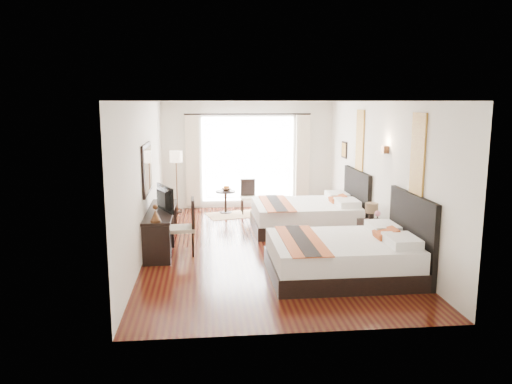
{
  "coord_description": "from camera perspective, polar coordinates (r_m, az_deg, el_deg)",
  "views": [
    {
      "loc": [
        -1.12,
        -9.37,
        2.79
      ],
      "look_at": [
        -0.15,
        0.16,
        1.06
      ],
      "focal_mm": 35.0,
      "sensor_mm": 36.0,
      "label": 1
    }
  ],
  "objects": [
    {
      "name": "sheer_curtain",
      "position": [
        13.17,
        -0.91,
        3.76
      ],
      "size": [
        2.3,
        0.02,
        2.1
      ],
      "primitive_type": "cube",
      "color": "white",
      "rests_on": "wall_window"
    },
    {
      "name": "bronze_figurine",
      "position": [
        8.72,
        -11.42,
        -2.53
      ],
      "size": [
        0.23,
        0.23,
        0.27
      ],
      "primitive_type": null,
      "rotation": [
        0.0,
        0.0,
        -0.3
      ],
      "color": "#462A19",
      "rests_on": "console_desk"
    },
    {
      "name": "ceiling",
      "position": [
        9.43,
        1.01,
        10.26
      ],
      "size": [
        4.5,
        7.5,
        0.02
      ],
      "primitive_type": "cube",
      "color": "white",
      "rests_on": "wall_headboard"
    },
    {
      "name": "window_chair",
      "position": [
        12.67,
        -0.86,
        -1.27
      ],
      "size": [
        0.41,
        0.41,
        0.86
      ],
      "rotation": [
        0.0,
        0.0,
        -1.55
      ],
      "color": "#C2B295",
      "rests_on": "floor"
    },
    {
      "name": "bed_far",
      "position": [
        11.08,
        6.11,
        -2.58
      ],
      "size": [
        2.33,
        1.82,
        1.32
      ],
      "color": "black",
      "rests_on": "floor"
    },
    {
      "name": "wall_entry",
      "position": [
        5.9,
        5.29,
        -3.4
      ],
      "size": [
        4.5,
        0.01,
        2.8
      ],
      "primitive_type": "cube",
      "color": "silver",
      "rests_on": "floor"
    },
    {
      "name": "jute_rug",
      "position": [
        12.5,
        -2.59,
        -2.63
      ],
      "size": [
        1.45,
        1.16,
        0.01
      ],
      "primitive_type": "cube",
      "rotation": [
        0.0,
        0.0,
        0.25
      ],
      "color": "tan",
      "rests_on": "floor"
    },
    {
      "name": "mirror_glass",
      "position": [
        9.61,
        -12.22,
        2.61
      ],
      "size": [
        0.01,
        1.12,
        0.82
      ],
      "primitive_type": "cube",
      "color": "white",
      "rests_on": "mirror_frame"
    },
    {
      "name": "art_panel_near",
      "position": [
        8.32,
        18.0,
        3.97
      ],
      "size": [
        0.03,
        0.5,
        1.35
      ],
      "primitive_type": "cube",
      "color": "maroon",
      "rests_on": "wall_headboard"
    },
    {
      "name": "drape_left",
      "position": [
        13.09,
        -7.24,
        3.55
      ],
      "size": [
        0.35,
        0.14,
        2.35
      ],
      "primitive_type": "cube",
      "color": "beige",
      "rests_on": "floor"
    },
    {
      "name": "bed_near",
      "position": [
        8.26,
        10.34,
        -7.13
      ],
      "size": [
        2.35,
        1.84,
        1.33
      ],
      "color": "black",
      "rests_on": "floor"
    },
    {
      "name": "vase",
      "position": [
        9.53,
        13.68,
        -3.5
      ],
      "size": [
        0.14,
        0.14,
        0.14
      ],
      "primitive_type": "imported",
      "rotation": [
        0.0,
        0.0,
        0.04
      ],
      "color": "black",
      "rests_on": "nightstand"
    },
    {
      "name": "wall_window",
      "position": [
        13.23,
        -0.94,
        4.22
      ],
      "size": [
        4.5,
        0.01,
        2.8
      ],
      "primitive_type": "cube",
      "color": "silver",
      "rests_on": "floor"
    },
    {
      "name": "fruit_bowl",
      "position": [
        12.64,
        -3.39,
        0.3
      ],
      "size": [
        0.31,
        0.31,
        0.06
      ],
      "primitive_type": "imported",
      "rotation": [
        0.0,
        0.0,
        0.36
      ],
      "color": "#402B17",
      "rests_on": "side_table"
    },
    {
      "name": "window_glass",
      "position": [
        13.23,
        -0.93,
        3.78
      ],
      "size": [
        2.4,
        0.02,
        2.2
      ],
      "primitive_type": "cube",
      "color": "white",
      "rests_on": "wall_window"
    },
    {
      "name": "drape_right",
      "position": [
        13.33,
        5.34,
        3.71
      ],
      "size": [
        0.35,
        0.14,
        2.35
      ],
      "primitive_type": "cube",
      "color": "beige",
      "rests_on": "floor"
    },
    {
      "name": "table_lamp",
      "position": [
        9.78,
        13.07,
        -1.96
      ],
      "size": [
        0.25,
        0.25,
        0.39
      ],
      "color": "black",
      "rests_on": "nightstand"
    },
    {
      "name": "side_table",
      "position": [
        12.68,
        -3.49,
        -1.14
      ],
      "size": [
        0.5,
        0.5,
        0.58
      ],
      "primitive_type": "cylinder",
      "color": "black",
      "rests_on": "floor"
    },
    {
      "name": "mirror_frame",
      "position": [
        9.61,
        -12.36,
        2.61
      ],
      "size": [
        0.04,
        1.25,
        0.95
      ],
      "primitive_type": "cube",
      "color": "black",
      "rests_on": "wall_desk"
    },
    {
      "name": "nightstand",
      "position": [
        9.78,
        13.22,
        -4.89
      ],
      "size": [
        0.47,
        0.58,
        0.56
      ],
      "primitive_type": "cube",
      "color": "black",
      "rests_on": "floor"
    },
    {
      "name": "wall_headboard",
      "position": [
        10.05,
        13.8,
        2.01
      ],
      "size": [
        0.01,
        7.5,
        2.8
      ],
      "primitive_type": "cube",
      "color": "silver",
      "rests_on": "floor"
    },
    {
      "name": "console_desk",
      "position": [
        9.8,
        -10.76,
        -4.17
      ],
      "size": [
        0.5,
        2.2,
        0.76
      ],
      "primitive_type": "cube",
      "color": "black",
      "rests_on": "floor"
    },
    {
      "name": "desk_chair",
      "position": [
        9.36,
        -8.35,
        -5.16
      ],
      "size": [
        0.51,
        0.51,
        1.05
      ],
      "rotation": [
        0.0,
        0.0,
        3.19
      ],
      "color": "#C2B295",
      "rests_on": "floor"
    },
    {
      "name": "floor",
      "position": [
        9.84,
        0.96,
        -6.25
      ],
      "size": [
        4.5,
        7.5,
        0.01
      ],
      "primitive_type": "cube",
      "color": "black",
      "rests_on": "ground"
    },
    {
      "name": "art_panel_far",
      "position": [
        11.12,
        11.79,
        5.71
      ],
      "size": [
        0.03,
        0.5,
        1.35
      ],
      "primitive_type": "cube",
      "color": "maroon",
      "rests_on": "wall_headboard"
    },
    {
      "name": "floor_lamp",
      "position": [
        12.7,
        -9.12,
        3.55
      ],
      "size": [
        0.32,
        0.32,
        1.58
      ],
      "color": "black",
      "rests_on": "floor"
    },
    {
      "name": "television",
      "position": [
        9.55,
        -10.83,
        -0.75
      ],
      "size": [
        0.43,
        0.82,
        0.49
      ],
      "primitive_type": "imported",
      "rotation": [
        0.0,
        0.0,
        1.97
      ],
      "color": "black",
      "rests_on": "console_desk"
    },
    {
      "name": "wall_desk",
      "position": [
        9.54,
        -12.54,
        1.63
      ],
      "size": [
        0.01,
        7.5,
        2.8
      ],
      "primitive_type": "cube",
      "color": "silver",
      "rests_on": "floor"
    },
    {
      "name": "wall_sconce",
      "position": [
        9.55,
        14.53,
        4.71
      ],
      "size": [
        0.1,
        0.14,
        0.14
      ],
      "primitive_type": "cube",
      "color": "#462A19",
      "rests_on": "wall_headboard"
    }
  ]
}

